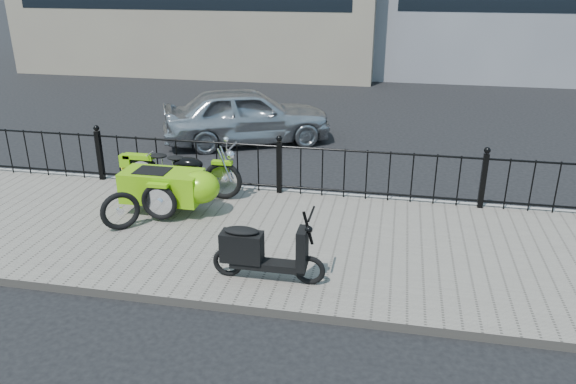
% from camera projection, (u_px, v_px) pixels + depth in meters
% --- Properties ---
extents(ground, '(120.00, 120.00, 0.00)m').
position_uv_depth(ground, '(263.00, 228.00, 9.08)').
color(ground, black).
rests_on(ground, ground).
extents(sidewalk, '(30.00, 3.80, 0.12)m').
position_uv_depth(sidewalk, '(255.00, 239.00, 8.61)').
color(sidewalk, slate).
rests_on(sidewalk, ground).
extents(curb, '(30.00, 0.10, 0.12)m').
position_uv_depth(curb, '(281.00, 192.00, 10.37)').
color(curb, gray).
rests_on(curb, ground).
extents(iron_fence, '(14.11, 0.11, 1.08)m').
position_uv_depth(iron_fence, '(279.00, 168.00, 10.05)').
color(iron_fence, black).
rests_on(iron_fence, sidewalk).
extents(motorcycle_sidecar, '(2.28, 1.48, 0.98)m').
position_uv_depth(motorcycle_sidecar, '(176.00, 183.00, 9.32)').
color(motorcycle_sidecar, black).
rests_on(motorcycle_sidecar, sidewalk).
extents(scooter, '(1.50, 0.44, 1.02)m').
position_uv_depth(scooter, '(260.00, 252.00, 7.24)').
color(scooter, black).
rests_on(scooter, sidewalk).
extents(spare_tire, '(0.52, 0.48, 0.62)m').
position_uv_depth(spare_tire, '(120.00, 211.00, 8.66)').
color(spare_tire, black).
rests_on(spare_tire, sidewalk).
extents(sedan_car, '(4.24, 3.07, 1.34)m').
position_uv_depth(sedan_car, '(247.00, 115.00, 13.30)').
color(sedan_car, '#A7A9AE').
rests_on(sedan_car, ground).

